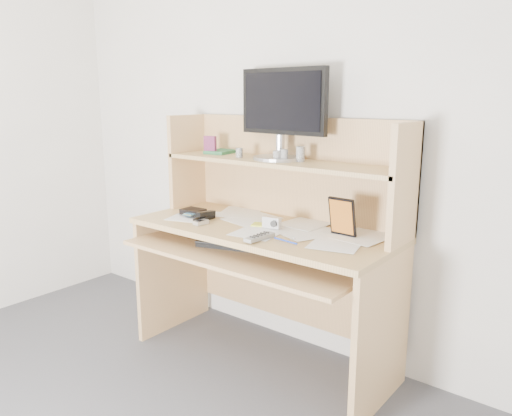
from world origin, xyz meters
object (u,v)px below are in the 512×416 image
Objects in this scene: keyboard at (237,244)px; monitor at (282,111)px; desk at (271,234)px; tv_remote at (260,237)px; game_case at (342,217)px.

monitor is (0.07, 0.29, 0.67)m from keyboard.
desk is at bearing -76.34° from monitor.
tv_remote is (0.23, -0.10, 0.10)m from keyboard.
keyboard is (-0.09, -0.18, -0.03)m from desk.
tv_remote is at bearing -43.38° from keyboard.
monitor reaches higher than keyboard.
monitor is at bearing 115.83° from tv_remote.
keyboard is at bearing 159.73° from tv_remote.
tv_remote is 0.71m from monitor.
monitor is (-0.02, 0.11, 0.64)m from desk.
keyboard is 2.55× the size of tv_remote.
monitor reaches higher than game_case.
game_case is at bearing 50.11° from tv_remote.
keyboard is 0.73m from monitor.
keyboard is at bearing -157.89° from game_case.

